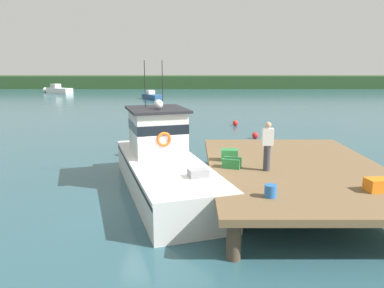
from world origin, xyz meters
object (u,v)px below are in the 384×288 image
(deckhand_by_the_boat, at_px, (267,145))
(mooring_buoy_spare_mooring, at_px, (150,106))
(moored_boat_off_the_point, at_px, (151,96))
(crate_stack_near_edge, at_px, (232,163))
(mooring_buoy_outer, at_px, (255,135))
(main_fishing_boat, at_px, (161,162))
(bait_bucket, at_px, (270,191))
(crate_stack_mid_dock, at_px, (229,155))
(moored_boat_mid_harbor, at_px, (57,90))
(crate_single_far, at_px, (377,185))
(mooring_buoy_inshore, at_px, (235,123))

(deckhand_by_the_boat, height_order, mooring_buoy_spare_mooring, deckhand_by_the_boat)
(mooring_buoy_spare_mooring, bearing_deg, moored_boat_off_the_point, 95.58)
(crate_stack_near_edge, relative_size, mooring_buoy_outer, 1.46)
(main_fishing_boat, relative_size, bait_bucket, 29.10)
(main_fishing_boat, relative_size, moored_boat_off_the_point, 2.21)
(main_fishing_boat, xyz_separation_m, crate_stack_mid_dock, (2.53, -0.43, 0.40))
(bait_bucket, bearing_deg, moored_boat_off_the_point, 100.61)
(deckhand_by_the_boat, distance_m, mooring_buoy_outer, 11.41)
(crate_stack_near_edge, bearing_deg, deckhand_by_the_boat, -17.33)
(moored_boat_off_the_point, bearing_deg, moored_boat_mid_harbor, 147.79)
(crate_stack_mid_dock, distance_m, deckhand_by_the_boat, 1.82)
(crate_single_far, xyz_separation_m, crate_stack_near_edge, (-3.78, 2.35, -0.01))
(main_fishing_boat, height_order, mooring_buoy_outer, main_fishing_boat)
(crate_stack_mid_dock, relative_size, mooring_buoy_inshore, 1.46)
(moored_boat_off_the_point, bearing_deg, deckhand_by_the_boat, -78.16)
(crate_stack_near_edge, bearing_deg, crate_stack_mid_dock, 89.21)
(bait_bucket, bearing_deg, main_fishing_boat, 127.63)
(crate_stack_mid_dock, bearing_deg, mooring_buoy_spare_mooring, 102.53)
(crate_single_far, relative_size, bait_bucket, 1.76)
(bait_bucket, xyz_separation_m, moored_boat_off_the_point, (-7.58, 40.50, -0.96))
(mooring_buoy_outer, distance_m, mooring_buoy_inshore, 5.05)
(main_fishing_boat, height_order, bait_bucket, main_fishing_boat)
(mooring_buoy_outer, relative_size, mooring_buoy_inshore, 1.00)
(crate_single_far, xyz_separation_m, moored_boat_off_the_point, (-10.64, 40.02, -0.97))
(crate_stack_mid_dock, distance_m, mooring_buoy_inshore, 15.04)
(main_fishing_boat, height_order, deckhand_by_the_boat, main_fishing_boat)
(deckhand_by_the_boat, height_order, moored_boat_mid_harbor, deckhand_by_the_boat)
(bait_bucket, height_order, deckhand_by_the_boat, deckhand_by_the_boat)
(crate_stack_near_edge, bearing_deg, bait_bucket, -75.68)
(bait_bucket, bearing_deg, mooring_buoy_inshore, 86.10)
(deckhand_by_the_boat, height_order, mooring_buoy_outer, deckhand_by_the_boat)
(crate_stack_mid_dock, distance_m, moored_boat_off_the_point, 37.37)
(crate_stack_mid_dock, relative_size, moored_boat_off_the_point, 0.13)
(crate_stack_mid_dock, height_order, bait_bucket, crate_stack_mid_dock)
(deckhand_by_the_boat, xyz_separation_m, mooring_buoy_outer, (1.57, 11.15, -1.85))
(crate_stack_near_edge, distance_m, mooring_buoy_inshore, 15.98)
(crate_single_far, xyz_separation_m, bait_bucket, (-3.06, -0.48, -0.01))
(moored_boat_mid_harbor, bearing_deg, crate_single_far, -61.69)
(moored_boat_mid_harbor, bearing_deg, moored_boat_off_the_point, -32.21)
(mooring_buoy_outer, bearing_deg, bait_bucket, -98.16)
(crate_single_far, bearing_deg, crate_stack_near_edge, 148.18)
(crate_single_far, relative_size, deckhand_by_the_boat, 0.37)
(crate_stack_near_edge, relative_size, mooring_buoy_inshore, 1.46)
(bait_bucket, relative_size, mooring_buoy_outer, 0.83)
(bait_bucket, bearing_deg, mooring_buoy_outer, 81.84)
(moored_boat_off_the_point, bearing_deg, main_fishing_boat, -83.17)
(main_fishing_boat, distance_m, mooring_buoy_outer, 10.80)
(crate_stack_mid_dock, distance_m, mooring_buoy_outer, 10.28)
(bait_bucket, height_order, mooring_buoy_outer, bait_bucket)
(crate_single_far, relative_size, mooring_buoy_inshore, 1.46)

